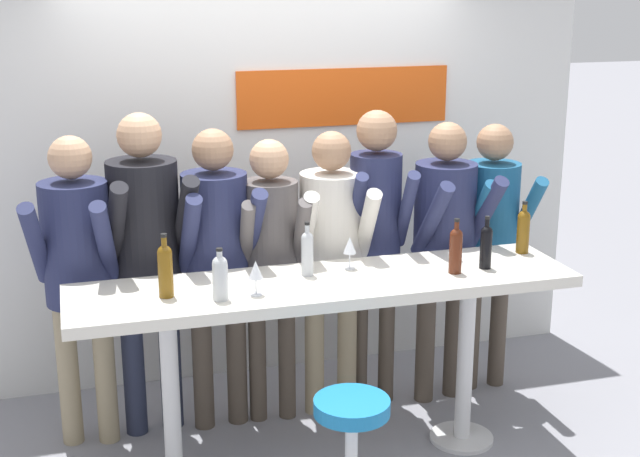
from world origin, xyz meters
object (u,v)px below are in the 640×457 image
(wine_bottle_0, at_px, (165,268))
(wine_bottle_4, at_px, (220,276))
(person_right, at_px, (376,222))
(wine_bottle_2, at_px, (456,248))
(person_center_right, at_px, (332,243))
(person_rightmost, at_px, (491,227))
(tasting_table, at_px, (325,307))
(person_left, at_px, (146,240))
(wine_glass_0, at_px, (256,271))
(wine_bottle_1, at_px, (523,229))
(person_far_left, at_px, (78,259))
(person_center_left, at_px, (216,247))
(wine_glass_1, at_px, (350,246))
(wine_bottle_3, at_px, (307,251))
(wine_bottle_5, at_px, (486,245))
(bar_stool, at_px, (351,446))
(person_center, at_px, (271,249))
(person_far_right, at_px, (445,232))

(wine_bottle_0, bearing_deg, wine_bottle_4, -25.05)
(person_right, xyz_separation_m, wine_bottle_2, (0.20, -0.68, 0.02))
(person_center_right, distance_m, person_rightmost, 1.04)
(tasting_table, xyz_separation_m, person_left, (-0.85, 0.61, 0.26))
(wine_glass_0, bearing_deg, wine_bottle_1, 9.48)
(person_left, xyz_separation_m, person_right, (1.33, -0.01, 0.00))
(tasting_table, distance_m, wine_bottle_0, 0.86)
(person_far_left, xyz_separation_m, person_center_left, (0.75, -0.00, 0.00))
(wine_bottle_2, bearing_deg, wine_glass_0, -177.71)
(person_right, distance_m, wine_glass_1, 0.55)
(person_far_left, relative_size, person_right, 0.97)
(tasting_table, bearing_deg, wine_bottle_2, -6.53)
(wine_glass_0, bearing_deg, tasting_table, 17.46)
(wine_bottle_0, bearing_deg, wine_glass_0, -13.41)
(person_center_right, xyz_separation_m, wine_bottle_2, (0.49, -0.63, 0.11))
(person_left, height_order, wine_bottle_0, person_left)
(person_far_left, relative_size, wine_bottle_3, 6.09)
(wine_bottle_5, relative_size, wine_glass_1, 1.63)
(person_left, distance_m, person_right, 1.33)
(bar_stool, bearing_deg, wine_bottle_2, 37.32)
(wine_bottle_0, bearing_deg, wine_glass_1, 9.26)
(person_center_right, height_order, wine_glass_1, person_center_right)
(wine_bottle_2, xyz_separation_m, wine_glass_0, (-1.08, -0.04, -0.01))
(person_left, height_order, wine_glass_1, person_left)
(person_center, xyz_separation_m, wine_bottle_4, (-0.41, -0.69, 0.11))
(person_rightmost, relative_size, wine_bottle_3, 5.90)
(person_rightmost, bearing_deg, person_left, -178.98)
(wine_glass_0, bearing_deg, person_far_left, 140.17)
(wine_bottle_4, distance_m, wine_glass_1, 0.79)
(person_far_right, distance_m, wine_glass_1, 0.83)
(wine_bottle_4, xyz_separation_m, wine_glass_0, (0.18, 0.01, 0.00))
(bar_stool, bearing_deg, person_center_right, 77.50)
(wine_bottle_0, xyz_separation_m, wine_glass_0, (0.42, -0.10, -0.02))
(person_center, relative_size, wine_bottle_4, 6.46)
(person_far_left, distance_m, person_center_left, 0.75)
(wine_glass_0, bearing_deg, wine_bottle_5, 3.20)
(person_center_right, xyz_separation_m, wine_bottle_1, (1.00, -0.40, 0.12))
(wine_bottle_4, bearing_deg, person_far_right, 24.42)
(person_far_right, xyz_separation_m, wine_bottle_3, (-0.97, -0.43, 0.09))
(person_left, xyz_separation_m, wine_bottle_2, (1.54, -0.69, 0.03))
(wine_bottle_4, bearing_deg, person_left, 110.73)
(person_far_right, relative_size, wine_bottle_5, 6.03)
(person_center_left, height_order, wine_glass_0, person_center_left)
(wine_bottle_2, distance_m, wine_bottle_4, 1.26)
(bar_stool, xyz_separation_m, wine_bottle_3, (-0.00, 0.75, 0.72))
(wine_bottle_5, bearing_deg, wine_bottle_2, -171.66)
(person_center_left, distance_m, wine_bottle_0, 0.69)
(person_far_left, xyz_separation_m, wine_bottle_3, (1.15, -0.47, 0.08))
(person_right, xyz_separation_m, wine_bottle_4, (-1.05, -0.73, 0.01))
(person_center_left, xyz_separation_m, person_right, (0.95, 0.04, 0.06))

